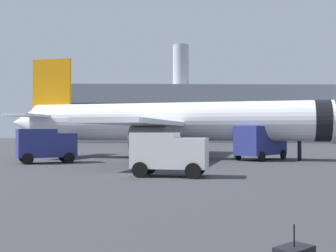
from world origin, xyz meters
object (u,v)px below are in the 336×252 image
service_truck (46,144)px  airplane_at_gate (172,122)px  fuel_truck (261,141)px  cargo_van (169,152)px  safety_cone_mid (135,151)px

service_truck → airplane_at_gate: bearing=27.7°
fuel_truck → cargo_van: (-9.15, -14.78, -0.32)m
fuel_truck → service_truck: bearing=-169.8°
airplane_at_gate → safety_cone_mid: size_ratio=43.60×
airplane_at_gate → safety_cone_mid: bearing=117.3°
airplane_at_gate → safety_cone_mid: airplane_at_gate is taller
airplane_at_gate → service_truck: bearing=-152.3°
cargo_van → fuel_truck: bearing=58.2°
safety_cone_mid → cargo_van: bearing=-82.4°
service_truck → safety_cone_mid: bearing=63.3°
airplane_at_gate → service_truck: airplane_at_gate is taller
fuel_truck → safety_cone_mid: (-12.47, 10.22, -1.37)m
cargo_van → safety_cone_mid: bearing=97.6°
airplane_at_gate → fuel_truck: 8.89m
cargo_van → safety_cone_mid: cargo_van is taller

